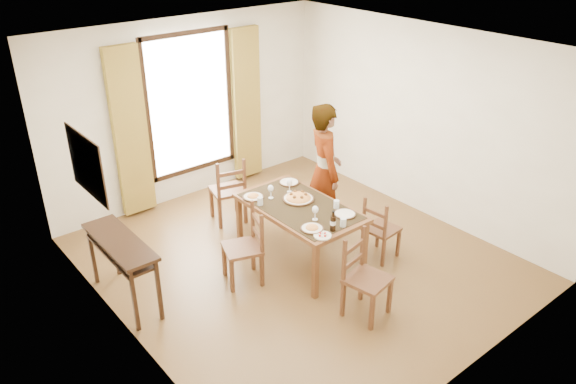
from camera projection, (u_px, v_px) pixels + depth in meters
ground at (297, 259)px, 7.17m from camera, size 5.00×5.00×0.00m
room_shell at (291, 144)px, 6.56m from camera, size 4.60×5.10×2.74m
console_table at (120, 249)px, 6.12m from camera, size 0.38×1.20×0.80m
dining_table at (300, 211)px, 6.90m from camera, size 0.92×1.61×0.76m
chair_west at (245, 248)px, 6.58m from camera, size 0.54×0.54×0.95m
chair_north at (228, 192)px, 7.85m from camera, size 0.54×0.54×0.99m
chair_south at (365, 279)px, 6.02m from camera, size 0.50×0.50×0.97m
chair_east at (380, 230)px, 7.04m from camera, size 0.41×0.41×0.85m
man at (325, 171)px, 7.35m from camera, size 1.01×0.95×1.85m
plate_sw at (312, 227)px, 6.35m from camera, size 0.27×0.27×0.05m
plate_se at (345, 213)px, 6.65m from camera, size 0.27×0.27×0.05m
plate_nw at (253, 196)px, 7.05m from camera, size 0.27×0.27×0.05m
plate_ne at (289, 181)px, 7.42m from camera, size 0.27×0.27×0.05m
pasta_platter at (298, 196)px, 6.98m from camera, size 0.40×0.40×0.10m
caprese_plate at (323, 235)px, 6.21m from camera, size 0.20×0.20×0.04m
wine_glass_a at (315, 213)px, 6.51m from camera, size 0.08×0.08×0.18m
wine_glass_b at (289, 186)px, 7.16m from camera, size 0.08×0.08×0.18m
wine_glass_c at (271, 192)px, 7.00m from camera, size 0.08×0.08×0.18m
tumbler_a at (336, 204)px, 6.80m from camera, size 0.07×0.07×0.10m
tumbler_b at (260, 201)px, 6.87m from camera, size 0.07×0.07×0.10m
tumbler_c at (343, 222)px, 6.40m from camera, size 0.07×0.07×0.10m
wine_bottle at (333, 221)px, 6.29m from camera, size 0.07×0.07×0.25m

